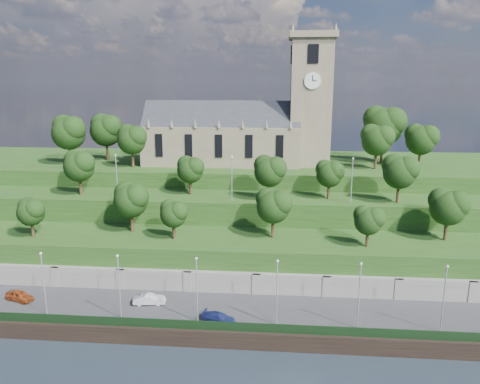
# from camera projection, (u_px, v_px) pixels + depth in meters

# --- Properties ---
(ground) EXTENTS (320.00, 320.00, 0.00)m
(ground) POSITION_uv_depth(u_px,v_px,m) (211.00, 347.00, 57.48)
(ground) COLOR #1A242B
(ground) RESTS_ON ground
(promenade) EXTENTS (160.00, 12.00, 2.00)m
(promenade) POSITION_uv_depth(u_px,v_px,m) (217.00, 316.00, 63.07)
(promenade) COLOR #2D2D30
(promenade) RESTS_ON ground
(quay_wall) EXTENTS (160.00, 0.50, 2.20)m
(quay_wall) POSITION_uv_depth(u_px,v_px,m) (210.00, 339.00, 57.18)
(quay_wall) COLOR black
(quay_wall) RESTS_ON ground
(fence) EXTENTS (160.00, 0.10, 1.20)m
(fence) POSITION_uv_depth(u_px,v_px,m) (211.00, 326.00, 57.47)
(fence) COLOR black
(fence) RESTS_ON promenade
(retaining_wall) EXTENTS (160.00, 2.10, 5.00)m
(retaining_wall) POSITION_uv_depth(u_px,v_px,m) (222.00, 287.00, 68.52)
(retaining_wall) COLOR slate
(retaining_wall) RESTS_ON ground
(embankment_lower) EXTENTS (160.00, 12.00, 8.00)m
(embankment_lower) POSITION_uv_depth(u_px,v_px,m) (227.00, 262.00, 74.02)
(embankment_lower) COLOR #1E3E14
(embankment_lower) RESTS_ON ground
(embankment_upper) EXTENTS (160.00, 10.00, 12.00)m
(embankment_upper) POSITION_uv_depth(u_px,v_px,m) (234.00, 229.00, 84.22)
(embankment_upper) COLOR #1E3E14
(embankment_upper) RESTS_ON ground
(hilltop) EXTENTS (160.00, 32.00, 15.00)m
(hilltop) POSITION_uv_depth(u_px,v_px,m) (243.00, 194.00, 104.24)
(hilltop) COLOR #1E3E14
(hilltop) RESTS_ON ground
(church) EXTENTS (38.60, 12.35, 27.60)m
(church) POSITION_uv_depth(u_px,v_px,m) (245.00, 128.00, 96.82)
(church) COLOR #6E634D
(church) RESTS_ON hilltop
(trees_lower) EXTENTS (69.52, 8.85, 8.18)m
(trees_lower) POSITION_uv_depth(u_px,v_px,m) (250.00, 206.00, 72.23)
(trees_lower) COLOR #342314
(trees_lower) RESTS_ON embankment_lower
(trees_upper) EXTENTS (61.39, 8.06, 8.15)m
(trees_upper) POSITION_uv_depth(u_px,v_px,m) (249.00, 169.00, 80.43)
(trees_upper) COLOR #342314
(trees_upper) RESTS_ON embankment_upper
(trees_hilltop) EXTENTS (78.25, 16.88, 11.97)m
(trees_hilltop) POSITION_uv_depth(u_px,v_px,m) (251.00, 131.00, 96.33)
(trees_hilltop) COLOR #342314
(trees_hilltop) RESTS_ON hilltop
(lamp_posts_promenade) EXTENTS (60.36, 0.36, 8.76)m
(lamp_posts_promenade) POSITION_uv_depth(u_px,v_px,m) (197.00, 285.00, 58.46)
(lamp_posts_promenade) COLOR #B2B2B7
(lamp_posts_promenade) RESTS_ON promenade
(lamp_posts_upper) EXTENTS (40.36, 0.36, 7.74)m
(lamp_posts_upper) POSITION_uv_depth(u_px,v_px,m) (232.00, 175.00, 78.90)
(lamp_posts_upper) COLOR #B2B2B7
(lamp_posts_upper) RESTS_ON embankment_upper
(car_left) EXTENTS (4.57, 3.01, 1.45)m
(car_left) POSITION_uv_depth(u_px,v_px,m) (20.00, 296.00, 65.22)
(car_left) COLOR #8C3917
(car_left) RESTS_ON promenade
(car_middle) EXTENTS (4.52, 2.08, 1.44)m
(car_middle) POSITION_uv_depth(u_px,v_px,m) (149.00, 299.00, 64.19)
(car_middle) COLOR #AAAAAF
(car_middle) RESTS_ON promenade
(car_right) EXTENTS (4.70, 3.01, 1.27)m
(car_right) POSITION_uv_depth(u_px,v_px,m) (219.00, 318.00, 59.29)
(car_right) COLOR navy
(car_right) RESTS_ON promenade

